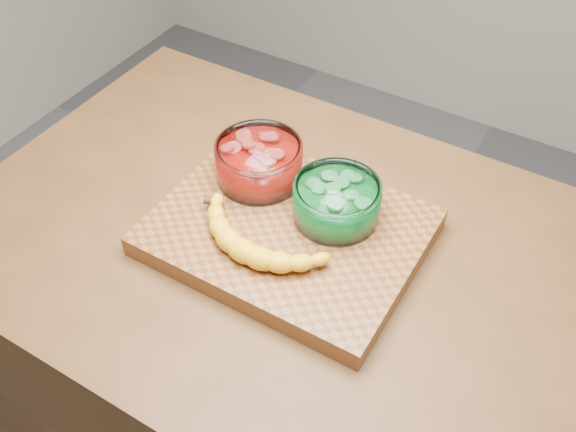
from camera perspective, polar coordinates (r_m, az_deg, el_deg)
The scene contains 5 objects.
counter at distance 1.50m, azimuth 0.00°, elevation -13.83°, with size 1.20×0.80×0.90m, color #513218.
cutting_board at distance 1.12m, azimuth 0.00°, elevation -1.44°, with size 0.45×0.35×0.04m, color brown.
bowl_red at distance 1.17m, azimuth -2.59°, elevation 4.79°, with size 0.16×0.16×0.07m.
bowl_green at distance 1.10m, azimuth 4.34°, elevation 1.29°, with size 0.15×0.15×0.07m.
banana at distance 1.06m, azimuth -2.64°, elevation -1.96°, with size 0.28×0.14×0.04m, color #EBAC14, non-canonical shape.
Camera 1 is at (0.39, -0.66, 1.74)m, focal length 40.00 mm.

